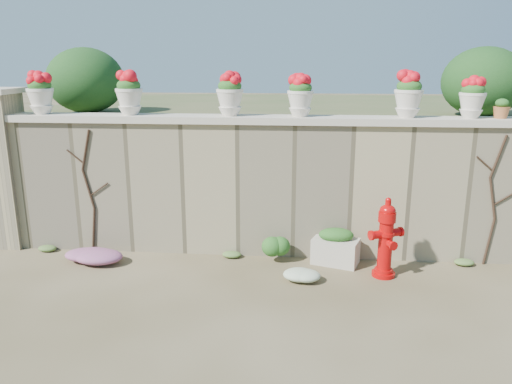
# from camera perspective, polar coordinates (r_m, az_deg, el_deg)

# --- Properties ---
(ground) EXTENTS (80.00, 80.00, 0.00)m
(ground) POSITION_cam_1_polar(r_m,az_deg,el_deg) (6.20, 0.01, -12.92)
(ground) COLOR #4A3E25
(ground) RESTS_ON ground
(stone_wall) EXTENTS (8.00, 0.40, 2.00)m
(stone_wall) POSITION_cam_1_polar(r_m,az_deg,el_deg) (7.52, 1.21, 0.31)
(stone_wall) COLOR gray
(stone_wall) RESTS_ON ground
(wall_cap) EXTENTS (8.10, 0.52, 0.10)m
(wall_cap) POSITION_cam_1_polar(r_m,az_deg,el_deg) (7.33, 1.25, 8.28)
(wall_cap) COLOR beige
(wall_cap) RESTS_ON stone_wall
(gate_pillar) EXTENTS (0.72, 0.72, 2.48)m
(gate_pillar) POSITION_cam_1_polar(r_m,az_deg,el_deg) (8.77, -26.99, 2.50)
(gate_pillar) COLOR gray
(gate_pillar) RESTS_ON ground
(raised_fill) EXTENTS (9.00, 6.00, 2.00)m
(raised_fill) POSITION_cam_1_polar(r_m,az_deg,el_deg) (10.64, 2.37, 4.62)
(raised_fill) COLOR #384C23
(raised_fill) RESTS_ON ground
(back_shrub_left) EXTENTS (1.30, 1.30, 1.10)m
(back_shrub_left) POSITION_cam_1_polar(r_m,az_deg,el_deg) (9.24, -18.88, 11.98)
(back_shrub_left) COLOR #143814
(back_shrub_left) RESTS_ON raised_fill
(back_shrub_right) EXTENTS (1.30, 1.30, 1.10)m
(back_shrub_right) POSITION_cam_1_polar(r_m,az_deg,el_deg) (8.96, 24.56, 11.38)
(back_shrub_right) COLOR #143814
(back_shrub_right) RESTS_ON raised_fill
(vine_left) EXTENTS (0.60, 0.04, 1.91)m
(vine_left) POSITION_cam_1_polar(r_m,az_deg,el_deg) (7.95, -18.51, 0.25)
(vine_left) COLOR black
(vine_left) RESTS_ON ground
(vine_right) EXTENTS (0.60, 0.04, 1.91)m
(vine_right) POSITION_cam_1_polar(r_m,az_deg,el_deg) (7.79, 25.49, -0.72)
(vine_right) COLOR black
(vine_right) RESTS_ON ground
(fire_hydrant) EXTENTS (0.48, 0.34, 1.11)m
(fire_hydrant) POSITION_cam_1_polar(r_m,az_deg,el_deg) (7.00, 14.62, -5.07)
(fire_hydrant) COLOR #B60707
(fire_hydrant) RESTS_ON ground
(planter_box) EXTENTS (0.73, 0.56, 0.54)m
(planter_box) POSITION_cam_1_polar(r_m,az_deg,el_deg) (7.39, 9.08, -6.26)
(planter_box) COLOR beige
(planter_box) RESTS_ON ground
(green_shrub) EXTENTS (0.59, 0.53, 0.56)m
(green_shrub) POSITION_cam_1_polar(r_m,az_deg,el_deg) (7.35, 2.63, -5.96)
(green_shrub) COLOR #1E5119
(green_shrub) RESTS_ON ground
(magenta_clump) EXTENTS (0.94, 0.63, 0.25)m
(magenta_clump) POSITION_cam_1_polar(r_m,az_deg,el_deg) (7.77, -18.67, -6.80)
(magenta_clump) COLOR #CC28B2
(magenta_clump) RESTS_ON ground
(white_flowers) EXTENTS (0.56, 0.45, 0.20)m
(white_flowers) POSITION_cam_1_polar(r_m,az_deg,el_deg) (6.77, 4.90, -9.53)
(white_flowers) COLOR white
(white_flowers) RESTS_ON ground
(urn_pot_0) EXTENTS (0.39, 0.39, 0.61)m
(urn_pot_0) POSITION_cam_1_polar(r_m,az_deg,el_deg) (8.25, -23.43, 10.29)
(urn_pot_0) COLOR silver
(urn_pot_0) RESTS_ON wall_cap
(urn_pot_1) EXTENTS (0.40, 0.40, 0.62)m
(urn_pot_1) POSITION_cam_1_polar(r_m,az_deg,el_deg) (7.70, -14.30, 10.82)
(urn_pot_1) COLOR silver
(urn_pot_1) RESTS_ON wall_cap
(urn_pot_2) EXTENTS (0.39, 0.39, 0.62)m
(urn_pot_2) POSITION_cam_1_polar(r_m,az_deg,el_deg) (7.35, -3.00, 11.07)
(urn_pot_2) COLOR silver
(urn_pot_2) RESTS_ON wall_cap
(urn_pot_3) EXTENTS (0.38, 0.38, 0.59)m
(urn_pot_3) POSITION_cam_1_polar(r_m,az_deg,el_deg) (7.28, 5.09, 10.88)
(urn_pot_3) COLOR silver
(urn_pot_3) RESTS_ON wall_cap
(urn_pot_4) EXTENTS (0.40, 0.40, 0.63)m
(urn_pot_4) POSITION_cam_1_polar(r_m,az_deg,el_deg) (7.43, 17.04, 10.53)
(urn_pot_4) COLOR silver
(urn_pot_4) RESTS_ON wall_cap
(urn_pot_5) EXTENTS (0.36, 0.36, 0.57)m
(urn_pot_5) POSITION_cam_1_polar(r_m,az_deg,el_deg) (7.66, 23.49, 9.84)
(urn_pot_5) COLOR silver
(urn_pot_5) RESTS_ON wall_cap
(terracotta_pot) EXTENTS (0.22, 0.22, 0.26)m
(terracotta_pot) POSITION_cam_1_polar(r_m,az_deg,el_deg) (7.81, 26.24, 8.45)
(terracotta_pot) COLOR #A86033
(terracotta_pot) RESTS_ON wall_cap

